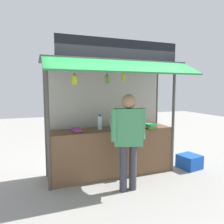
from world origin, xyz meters
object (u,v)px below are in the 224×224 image
Objects in this scene: magazine_stack_front_right at (150,126)px; banana_bunch_inner_left at (123,77)px; magazine_stack_back_left at (77,130)px; vendor_person at (128,133)px; water_bottle_front_left at (100,122)px; water_bottle_center at (111,123)px; banana_bunch_leftmost at (74,80)px; water_bottle_far_left at (131,119)px; banana_bunch_inner_right at (107,79)px; water_bottle_far_right at (100,123)px; plastic_crate at (189,161)px.

magazine_stack_front_right is 1.22m from banana_bunch_inner_left.
vendor_person is (0.75, -0.75, 0.03)m from magazine_stack_back_left.
water_bottle_center is at bearing 4.64° from water_bottle_front_left.
banana_bunch_leftmost is at bearing -151.95° from water_bottle_center.
vendor_person is (0.01, -0.82, -0.06)m from water_bottle_center.
magazine_stack_back_left is at bearing -174.76° from water_bottle_front_left.
vendor_person reaches higher than water_bottle_front_left.
banana_bunch_leftmost is at bearing 179.89° from banana_bunch_inner_left.
water_bottle_center is 1.27m from banana_bunch_leftmost.
magazine_stack_back_left is 1.02m from banana_bunch_leftmost.
water_bottle_far_left is 1.16× the size of banana_bunch_inner_left.
water_bottle_far_right is at bearing 85.48° from banana_bunch_inner_right.
banana_bunch_leftmost is (-1.59, -0.17, 0.92)m from magazine_stack_front_right.
banana_bunch_leftmost is (-1.37, -0.62, 0.83)m from water_bottle_far_left.
water_bottle_front_left is at bearing -175.36° from water_bottle_center.
water_bottle_far_right is at bearing 166.86° from plastic_crate.
banana_bunch_inner_left and banana_bunch_leftmost have the same top height.
banana_bunch_inner_left is at bearing -25.04° from magazine_stack_back_left.
banana_bunch_leftmost is (-0.57, -0.42, 0.83)m from water_bottle_front_left.
water_bottle_far_right reaches higher than magazine_stack_back_left.
banana_bunch_inner_right is at bearing -170.02° from magazine_stack_front_right.
banana_bunch_inner_left reaches higher than magazine_stack_back_left.
banana_bunch_leftmost reaches higher than magazine_stack_back_left.
water_bottle_center is 0.76× the size of banana_bunch_leftmost.
plastic_crate is at bearing -4.45° from magazine_stack_front_right.
water_bottle_far_right is 0.74× the size of water_bottle_far_left.
water_bottle_front_left is at bearing 127.85° from banana_bunch_inner_left.
magazine_stack_front_right is at bearing -13.73° from water_bottle_front_left.
banana_bunch_inner_right is (-0.04, -0.55, 0.88)m from water_bottle_far_right.
magazine_stack_back_left is 1.20× the size of banana_bunch_inner_left.
banana_bunch_leftmost is at bearing -138.67° from water_bottle_far_right.
banana_bunch_inner_right is 1.04m from vendor_person.
banana_bunch_inner_right is (-0.32, -0.00, -0.05)m from banana_bunch_inner_left.
banana_bunch_inner_left is 0.91m from banana_bunch_leftmost.
water_bottle_center is 0.97× the size of banana_bunch_inner_left.
water_bottle_far_left is 0.91× the size of banana_bunch_leftmost.
water_bottle_far_right is at bearing 41.33° from banana_bunch_leftmost.
water_bottle_center is at bearing 28.05° from banana_bunch_leftmost.
magazine_stack_front_right is (0.22, -0.45, -0.09)m from water_bottle_far_left.
banana_bunch_inner_right reaches higher than plastic_crate.
vendor_person is (-0.53, -1.00, -0.08)m from water_bottle_far_left.
vendor_person is (-0.06, -0.37, -0.98)m from banana_bunch_inner_left.
plastic_crate is at bearing -145.29° from vendor_person.
magazine_stack_back_left is at bearing 172.27° from magazine_stack_front_right.
water_bottle_far_right is (-0.20, 0.11, -0.01)m from water_bottle_center.
magazine_stack_front_right is 0.75× the size of plastic_crate.
magazine_stack_front_right is at bearing -21.53° from water_bottle_far_right.
water_bottle_far_right is at bearing -174.65° from water_bottle_far_left.
plastic_crate is at bearing -11.18° from water_bottle_center.
vendor_person is at bearing -71.57° from water_bottle_front_left.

